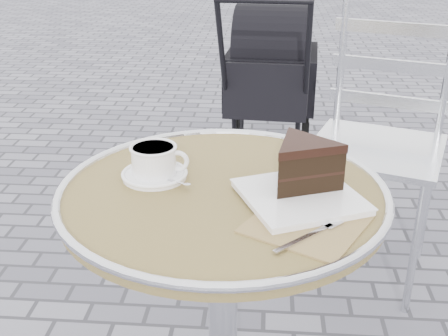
# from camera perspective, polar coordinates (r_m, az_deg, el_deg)

# --- Properties ---
(cafe_table) EXTENTS (0.72, 0.72, 0.74)m
(cafe_table) POSITION_cam_1_polar(r_m,az_deg,el_deg) (1.30, -0.11, -8.67)
(cafe_table) COLOR silver
(cafe_table) RESTS_ON ground
(cappuccino_set) EXTENTS (0.16, 0.14, 0.07)m
(cappuccino_set) POSITION_cam_1_polar(r_m,az_deg,el_deg) (1.26, -7.04, 0.45)
(cappuccino_set) COLOR white
(cappuccino_set) RESTS_ON cafe_table
(cake_plate_set) EXTENTS (0.29, 0.38, 0.12)m
(cake_plate_set) POSITION_cam_1_polar(r_m,az_deg,el_deg) (1.17, 8.04, -0.39)
(cake_plate_set) COLOR #8F724E
(cake_plate_set) RESTS_ON cafe_table
(bistro_chair) EXTENTS (0.57, 0.57, 0.99)m
(bistro_chair) POSITION_cam_1_polar(r_m,az_deg,el_deg) (2.13, 15.98, 5.39)
(bistro_chair) COLOR silver
(bistro_chair) RESTS_ON ground
(baby_stroller) EXTENTS (0.50, 0.97, 0.98)m
(baby_stroller) POSITION_cam_1_polar(r_m,az_deg,el_deg) (3.00, 4.71, 8.13)
(baby_stroller) COLOR black
(baby_stroller) RESTS_ON ground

